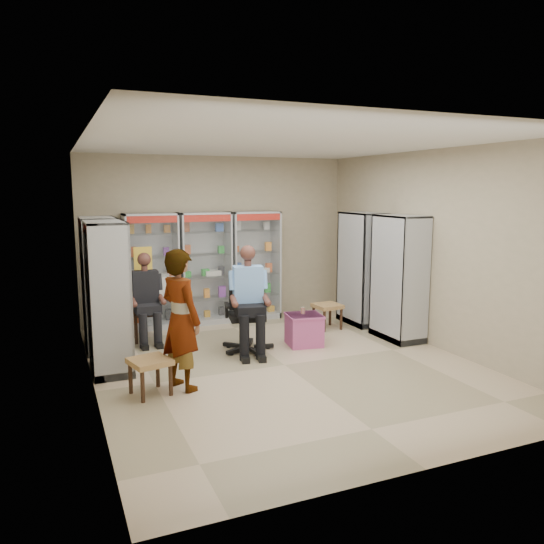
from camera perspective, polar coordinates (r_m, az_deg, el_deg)
name	(u,v)px	position (r m, az deg, el deg)	size (l,w,h in m)	color
floor	(285,365)	(7.44, 1.37, -9.97)	(6.00, 6.00, 0.00)	tan
room_shell	(285,223)	(7.05, 1.43, 5.34)	(5.02, 6.02, 3.01)	tan
cabinet_back_left	(152,271)	(9.39, -12.82, 0.07)	(0.90, 0.50, 2.00)	silver
cabinet_back_mid	(205,268)	(9.60, -7.23, 0.41)	(0.90, 0.50, 2.00)	#A1A3A8
cabinet_back_right	(254,265)	(9.89, -1.93, 0.73)	(0.90, 0.50, 2.00)	#A4A5AB
cabinet_right_far	(362,269)	(9.62, 9.62, 0.37)	(0.50, 0.90, 2.00)	silver
cabinet_right_near	(399,278)	(8.72, 13.49, -0.62)	(0.50, 0.90, 2.00)	#A5A9AC
cabinet_left_far	(100,284)	(8.36, -17.97, -1.22)	(0.50, 0.90, 2.00)	#B9BBC1
cabinet_left_near	(108,297)	(7.29, -17.20, -2.63)	(0.50, 0.90, 2.00)	silver
wooden_chair	(145,311)	(8.74, -13.47, -4.14)	(0.42, 0.42, 0.94)	#311A13
seated_customer	(145,300)	(8.65, -13.46, -2.92)	(0.44, 0.60, 1.34)	black
office_chair	(247,312)	(7.94, -2.73, -4.33)	(0.64, 0.64, 1.18)	black
seated_shopkeeper	(248,302)	(7.86, -2.61, -3.27)	(0.49, 0.69, 1.50)	#72B3E1
pink_trunk	(304,330)	(8.30, 3.47, -6.22)	(0.51, 0.49, 0.49)	#AE4572
tea_glass	(303,310)	(8.28, 3.32, -4.15)	(0.07, 0.07, 0.10)	#621308
woven_stool_a	(327,316)	(9.30, 5.96, -4.76)	(0.43, 0.43, 0.43)	#A38544
woven_stool_b	(150,377)	(6.53, -12.95, -10.91)	(0.44, 0.44, 0.44)	olive
standing_man	(181,320)	(6.47, -9.78, -5.08)	(0.63, 0.41, 1.72)	gray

